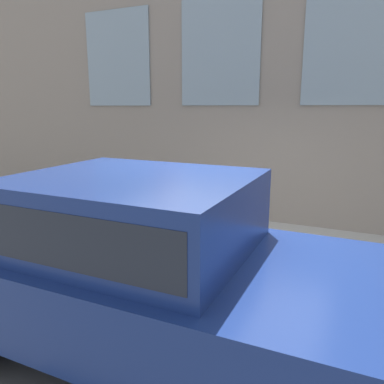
{
  "coord_description": "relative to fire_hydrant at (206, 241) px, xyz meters",
  "views": [
    {
      "loc": [
        -4.1,
        -1.46,
        2.32
      ],
      "look_at": [
        0.62,
        0.71,
        1.14
      ],
      "focal_mm": 35.0,
      "sensor_mm": 36.0,
      "label": 1
    }
  ],
  "objects": [
    {
      "name": "sidewalk",
      "position": [
        1.03,
        -0.39,
        -0.45
      ],
      "size": [
        2.86,
        60.0,
        0.15
      ],
      "color": "#B2ADA3",
      "rests_on": "ground_plane"
    },
    {
      "name": "ground_plane",
      "position": [
        -0.4,
        -0.39,
        -0.52
      ],
      "size": [
        80.0,
        80.0,
        0.0
      ],
      "primitive_type": "plane",
      "color": "#514F4C"
    },
    {
      "name": "person",
      "position": [
        0.44,
        0.64,
        0.37
      ],
      "size": [
        0.3,
        0.2,
        1.23
      ],
      "rotation": [
        0.0,
        0.0,
        2.69
      ],
      "color": "#726651",
      "rests_on": "sidewalk"
    },
    {
      "name": "parked_car_navy_near",
      "position": [
        -1.77,
        -0.03,
        0.44
      ],
      "size": [
        1.99,
        4.24,
        1.73
      ],
      "color": "black",
      "rests_on": "ground_plane"
    },
    {
      "name": "fire_hydrant",
      "position": [
        0.0,
        0.0,
        0.0
      ],
      "size": [
        0.35,
        0.46,
        0.73
      ],
      "color": "gray",
      "rests_on": "sidewalk"
    }
  ]
}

